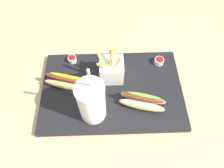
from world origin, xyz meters
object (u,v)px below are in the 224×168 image
(fries_basket, at_px, (111,70))
(hot_dog_1, at_px, (143,101))
(soda_cup, at_px, (92,102))
(ketchup_cup_2, at_px, (159,61))
(ketchup_cup_1, at_px, (72,59))
(hot_dog_2, at_px, (69,82))

(fries_basket, bearing_deg, hot_dog_1, -48.35)
(soda_cup, distance_m, ketchup_cup_2, 0.32)
(ketchup_cup_1, bearing_deg, ketchup_cup_2, -3.45)
(soda_cup, bearing_deg, hot_dog_2, 127.97)
(fries_basket, distance_m, hot_dog_1, 0.15)
(hot_dog_1, relative_size, hot_dog_2, 0.88)
(fries_basket, bearing_deg, ketchup_cup_1, 151.66)
(fries_basket, xyz_separation_m, ketchup_cup_1, (-0.14, 0.08, -0.03))
(fries_basket, height_order, ketchup_cup_1, fries_basket)
(fries_basket, distance_m, hot_dog_2, 0.15)
(fries_basket, height_order, hot_dog_2, fries_basket)
(hot_dog_2, bearing_deg, ketchup_cup_1, 89.25)
(soda_cup, height_order, ketchup_cup_2, soda_cup)
(hot_dog_2, bearing_deg, ketchup_cup_2, 15.18)
(fries_basket, height_order, hot_dog_1, fries_basket)
(fries_basket, relative_size, ketchup_cup_2, 4.38)
(soda_cup, relative_size, ketchup_cup_2, 7.46)
(hot_dog_1, distance_m, ketchup_cup_1, 0.31)
(fries_basket, bearing_deg, soda_cup, -113.18)
(fries_basket, relative_size, hot_dog_2, 0.84)
(hot_dog_1, height_order, hot_dog_2, hot_dog_1)
(hot_dog_1, bearing_deg, fries_basket, 131.65)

